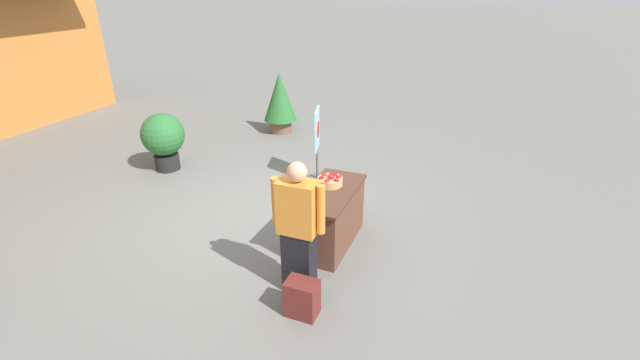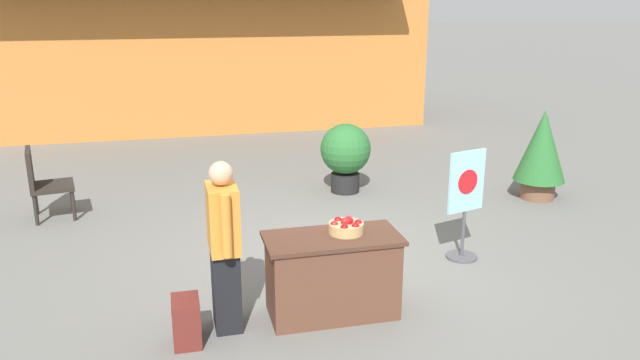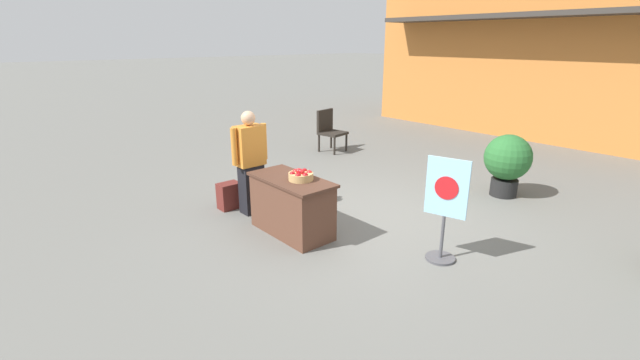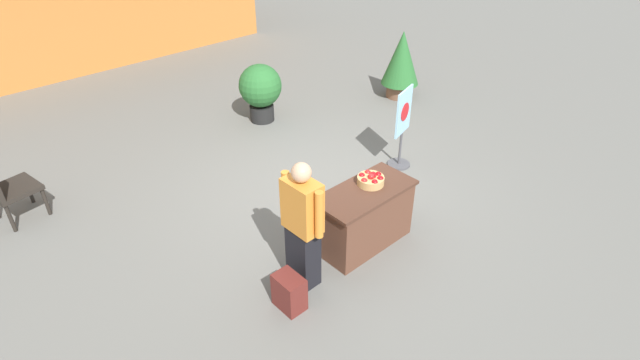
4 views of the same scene
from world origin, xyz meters
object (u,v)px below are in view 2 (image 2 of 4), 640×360
object	(u,v)px
poster_board	(465,203)
person_visitor	(224,246)
potted_plant_near_left	(346,153)
backpack	(186,321)
potted_plant_far_right	(542,150)
patio_chair	(43,180)
display_table	(332,275)
apple_basket	(346,226)

from	to	relation	value
poster_board	person_visitor	bearing A→B (deg)	-87.89
person_visitor	potted_plant_near_left	xyz separation A→B (m)	(2.19, 3.70, -0.18)
backpack	potted_plant_far_right	world-z (taller)	potted_plant_far_right
poster_board	patio_chair	world-z (taller)	poster_board
backpack	display_table	bearing A→B (deg)	8.67
display_table	apple_basket	world-z (taller)	apple_basket
person_visitor	patio_chair	xyz separation A→B (m)	(-2.12, 3.51, -0.26)
display_table	potted_plant_far_right	size ratio (longest dim) A/B	0.95
patio_chair	person_visitor	bearing A→B (deg)	-68.72
patio_chair	apple_basket	bearing A→B (deg)	-56.31
display_table	person_visitor	size ratio (longest dim) A/B	0.80
potted_plant_near_left	backpack	bearing A→B (deg)	-123.36
person_visitor	patio_chair	size ratio (longest dim) A/B	1.60
backpack	poster_board	world-z (taller)	poster_board
apple_basket	person_visitor	xyz separation A→B (m)	(-1.15, -0.07, -0.06)
potted_plant_far_right	display_table	bearing A→B (deg)	-145.57
display_table	patio_chair	size ratio (longest dim) A/B	1.29
person_visitor	backpack	xyz separation A→B (m)	(-0.37, -0.20, -0.60)
potted_plant_near_left	display_table	bearing A→B (deg)	-107.84
person_visitor	poster_board	distance (m)	2.97
backpack	potted_plant_near_left	bearing A→B (deg)	56.64
person_visitor	potted_plant_far_right	distance (m)	5.61
apple_basket	patio_chair	size ratio (longest dim) A/B	0.33
patio_chair	display_table	bearing A→B (deg)	-58.04
person_visitor	poster_board	size ratio (longest dim) A/B	1.23
display_table	potted_plant_near_left	distance (m)	3.88
display_table	apple_basket	bearing A→B (deg)	18.99
patio_chair	backpack	bearing A→B (deg)	-74.64
display_table	backpack	size ratio (longest dim) A/B	3.04
display_table	poster_board	bearing A→B (deg)	26.76
display_table	person_visitor	world-z (taller)	person_visitor
patio_chair	potted_plant_far_right	world-z (taller)	potted_plant_far_right
apple_basket	person_visitor	world-z (taller)	person_visitor
patio_chair	potted_plant_near_left	distance (m)	4.31
apple_basket	poster_board	size ratio (longest dim) A/B	0.26
apple_basket	potted_plant_far_right	xyz separation A→B (m)	(3.76, 2.63, -0.12)
apple_basket	person_visitor	distance (m)	1.16
display_table	person_visitor	xyz separation A→B (m)	(-1.01, -0.01, 0.40)
apple_basket	patio_chair	xyz separation A→B (m)	(-3.27, 3.44, -0.32)
poster_board	display_table	bearing A→B (deg)	-79.36
backpack	poster_board	bearing A→B (deg)	19.40
potted_plant_near_left	apple_basket	bearing A→B (deg)	-105.95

